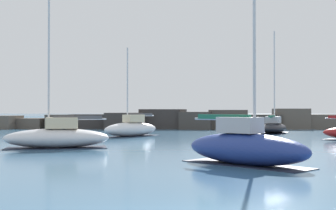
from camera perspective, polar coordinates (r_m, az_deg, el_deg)
name	(u,v)px	position (r m, az deg, el deg)	size (l,w,h in m)	color
open_sea_beyond	(177,119)	(116.05, 1.16, -1.73)	(400.00, 116.00, 0.01)	#2D5B7F
breakwater_jetty	(198,120)	(55.95, 3.68, -1.89)	(57.91, 7.10, 2.59)	brown
foreground_rocks	(324,205)	(8.58, 18.50, -11.44)	(19.18, 8.40, 1.45)	brown
sailboat_moored_0	(131,128)	(39.69, -4.48, -2.83)	(5.09, 5.51, 7.48)	white
sailboat_moored_1	(245,147)	(19.22, 9.37, -5.03)	(5.35, 5.38, 7.51)	navy
sailboat_moored_5	(57,136)	(28.18, -13.36, -3.73)	(6.42, 3.42, 11.10)	silver
sailboat_moored_7	(274,127)	(46.13, 12.76, -2.62)	(4.16, 6.08, 9.92)	black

